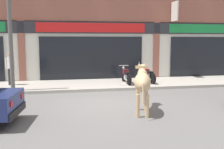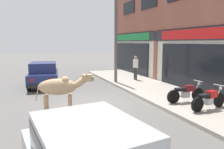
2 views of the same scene
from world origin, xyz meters
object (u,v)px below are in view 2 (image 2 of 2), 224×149
Objects in this scene: car_1 at (44,73)px; utility_pole at (116,40)px; cow at (60,87)px; motorcycle_1 at (209,99)px; pedestrian at (136,65)px; motorcycle_0 at (186,93)px.

utility_pole is at bearing 79.50° from car_1.
cow is at bearing 2.74° from car_1.
cow reaches higher than motorcycle_1.
cow is 7.54m from pedestrian.
motorcycle_1 is at bearing 70.13° from cow.
utility_pole reaches higher than car_1.
motorcycle_1 is (1.88, 5.20, -0.48)m from cow.
motorcycle_1 is 6.94m from pedestrian.
motorcycle_1 is at bearing 36.56° from car_1.
car_1 is 5.90m from pedestrian.
motorcycle_0 and motorcycle_1 have the same top height.
cow is at bearing -40.86° from utility_pole.
cow is 5.49m from car_1.
pedestrian is (-5.75, 0.53, 0.60)m from motorcycle_0.
pedestrian is at bearing 131.80° from cow.
cow is 6.44m from utility_pole.
cow is 1.16× the size of motorcycle_1.
cow is 1.16× the size of motorcycle_0.
motorcycle_0 is (0.73, 5.09, -0.48)m from cow.
pedestrian is at bearing 102.23° from utility_pole.
pedestrian is 0.30× the size of utility_pole.
cow is at bearing -48.20° from pedestrian.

